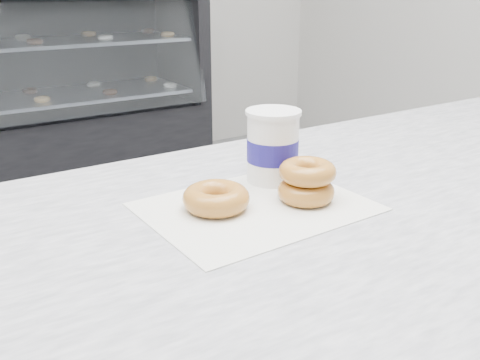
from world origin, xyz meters
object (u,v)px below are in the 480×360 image
at_px(donut_stack, 307,181).
at_px(donut_single, 216,198).
at_px(coffee_cup, 273,146).
at_px(display_case, 2,117).

bearing_deg(donut_stack, donut_single, 161.56).
bearing_deg(coffee_cup, donut_single, -159.30).
height_order(donut_single, donut_stack, donut_stack).
bearing_deg(donut_stack, coffee_cup, 85.47).
height_order(display_case, donut_stack, display_case).
height_order(donut_single, coffee_cup, coffee_cup).
bearing_deg(display_case, donut_single, -92.01).
distance_m(display_case, donut_single, 2.69).
height_order(donut_stack, coffee_cup, coffee_cup).
bearing_deg(display_case, coffee_cup, -88.75).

